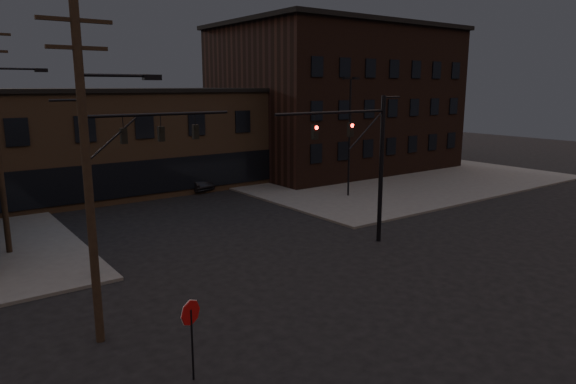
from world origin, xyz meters
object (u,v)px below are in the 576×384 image
(traffic_signal_far, at_px, (115,166))
(car_crossing, at_px, (186,180))
(parked_car_lot_b, at_px, (312,176))
(stop_sign, at_px, (191,321))
(traffic_signal_near, at_px, (367,155))
(parked_car_lot_a, at_px, (299,172))

(traffic_signal_far, relative_size, car_crossing, 1.58)
(parked_car_lot_b, distance_m, car_crossing, 10.78)
(stop_sign, height_order, parked_car_lot_b, stop_sign)
(parked_car_lot_b, bearing_deg, traffic_signal_far, 133.00)
(traffic_signal_far, relative_size, parked_car_lot_b, 1.90)
(traffic_signal_far, distance_m, stop_sign, 10.55)
(traffic_signal_near, relative_size, traffic_signal_far, 1.00)
(parked_car_lot_b, bearing_deg, traffic_signal_near, 163.99)
(stop_sign, bearing_deg, car_crossing, 65.03)
(traffic_signal_near, bearing_deg, traffic_signal_far, 163.83)
(traffic_signal_near, distance_m, parked_car_lot_b, 17.92)
(traffic_signal_far, xyz_separation_m, parked_car_lot_a, (20.39, 13.21, -4.07))
(traffic_signal_far, distance_m, parked_car_lot_b, 24.12)
(parked_car_lot_a, xyz_separation_m, parked_car_lot_b, (0.30, -1.56, -0.18))
(stop_sign, xyz_separation_m, parked_car_lot_b, (21.97, 21.63, -1.08))
(stop_sign, bearing_deg, traffic_signal_near, 25.90)
(traffic_signal_far, xyz_separation_m, car_crossing, (10.87, 16.12, -4.18))
(parked_car_lot_a, xyz_separation_m, car_crossing, (-9.51, 2.90, -0.11))
(traffic_signal_near, distance_m, stop_sign, 15.17)
(stop_sign, bearing_deg, traffic_signal_far, 82.68)
(parked_car_lot_a, bearing_deg, car_crossing, 70.09)
(parked_car_lot_a, bearing_deg, traffic_signal_near, 150.62)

